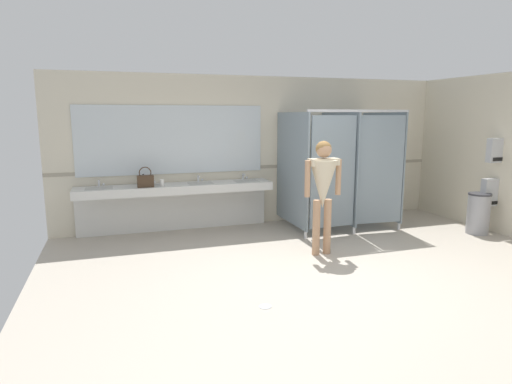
{
  "coord_description": "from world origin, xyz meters",
  "views": [
    {
      "loc": [
        -2.7,
        -4.68,
        2.0
      ],
      "look_at": [
        -0.96,
        0.6,
        1.01
      ],
      "focal_mm": 30.44,
      "sensor_mm": 36.0,
      "label": 1
    }
  ],
  "objects_px": {
    "handbag": "(145,180)",
    "paper_towel_dispenser_lower": "(492,192)",
    "trash_bin": "(478,213)",
    "person_standing": "(323,184)",
    "soap_dispenser": "(143,180)",
    "paper_towel_dispenser_upper": "(497,150)",
    "paper_cup": "(162,183)"
  },
  "relations": [
    {
      "from": "person_standing",
      "to": "paper_towel_dispenser_lower",
      "type": "bearing_deg",
      "value": 3.2
    },
    {
      "from": "paper_towel_dispenser_lower",
      "to": "person_standing",
      "type": "distance_m",
      "value": 3.34
    },
    {
      "from": "paper_towel_dispenser_lower",
      "to": "trash_bin",
      "type": "bearing_deg",
      "value": -177.48
    },
    {
      "from": "soap_dispenser",
      "to": "paper_towel_dispenser_lower",
      "type": "bearing_deg",
      "value": -17.63
    },
    {
      "from": "person_standing",
      "to": "paper_towel_dispenser_upper",
      "type": "bearing_deg",
      "value": 2.99
    },
    {
      "from": "handbag",
      "to": "paper_towel_dispenser_lower",
      "type": "bearing_deg",
      "value": -14.93
    },
    {
      "from": "trash_bin",
      "to": "handbag",
      "type": "distance_m",
      "value": 5.62
    },
    {
      "from": "paper_towel_dispenser_upper",
      "to": "person_standing",
      "type": "bearing_deg",
      "value": -177.01
    },
    {
      "from": "soap_dispenser",
      "to": "paper_cup",
      "type": "distance_m",
      "value": 0.38
    },
    {
      "from": "paper_towel_dispenser_upper",
      "to": "paper_towel_dispenser_lower",
      "type": "relative_size",
      "value": 0.86
    },
    {
      "from": "trash_bin",
      "to": "handbag",
      "type": "bearing_deg",
      "value": 164.24
    },
    {
      "from": "handbag",
      "to": "soap_dispenser",
      "type": "height_order",
      "value": "handbag"
    },
    {
      "from": "handbag",
      "to": "soap_dispenser",
      "type": "distance_m",
      "value": 0.3
    },
    {
      "from": "trash_bin",
      "to": "person_standing",
      "type": "height_order",
      "value": "person_standing"
    },
    {
      "from": "handbag",
      "to": "paper_cup",
      "type": "distance_m",
      "value": 0.27
    },
    {
      "from": "handbag",
      "to": "trash_bin",
      "type": "bearing_deg",
      "value": -15.76
    },
    {
      "from": "paper_cup",
      "to": "paper_towel_dispenser_upper",
      "type": "bearing_deg",
      "value": -16.08
    },
    {
      "from": "person_standing",
      "to": "soap_dispenser",
      "type": "xyz_separation_m",
      "value": [
        -2.34,
        1.98,
        -0.12
      ]
    },
    {
      "from": "paper_towel_dispenser_upper",
      "to": "handbag",
      "type": "bearing_deg",
      "value": 164.95
    },
    {
      "from": "trash_bin",
      "to": "person_standing",
      "type": "relative_size",
      "value": 0.42
    },
    {
      "from": "trash_bin",
      "to": "handbag",
      "type": "height_order",
      "value": "handbag"
    },
    {
      "from": "paper_towel_dispenser_upper",
      "to": "paper_cup",
      "type": "relative_size",
      "value": 3.75
    },
    {
      "from": "paper_towel_dispenser_upper",
      "to": "handbag",
      "type": "height_order",
      "value": "paper_towel_dispenser_upper"
    },
    {
      "from": "paper_towel_dispenser_upper",
      "to": "paper_cup",
      "type": "bearing_deg",
      "value": 163.92
    },
    {
      "from": "person_standing",
      "to": "soap_dispenser",
      "type": "distance_m",
      "value": 3.07
    },
    {
      "from": "soap_dispenser",
      "to": "paper_cup",
      "type": "height_order",
      "value": "soap_dispenser"
    },
    {
      "from": "paper_towel_dispenser_lower",
      "to": "handbag",
      "type": "xyz_separation_m",
      "value": [
        -5.65,
        1.51,
        0.25
      ]
    },
    {
      "from": "paper_towel_dispenser_upper",
      "to": "paper_towel_dispenser_lower",
      "type": "bearing_deg",
      "value": 90.0
    },
    {
      "from": "paper_cup",
      "to": "trash_bin",
      "type": "bearing_deg",
      "value": -16.88
    },
    {
      "from": "paper_towel_dispenser_upper",
      "to": "paper_cup",
      "type": "height_order",
      "value": "paper_towel_dispenser_upper"
    },
    {
      "from": "paper_towel_dispenser_upper",
      "to": "paper_towel_dispenser_lower",
      "type": "xyz_separation_m",
      "value": [
        0.0,
        0.01,
        -0.71
      ]
    },
    {
      "from": "paper_cup",
      "to": "person_standing",
      "type": "bearing_deg",
      "value": -39.85
    }
  ]
}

